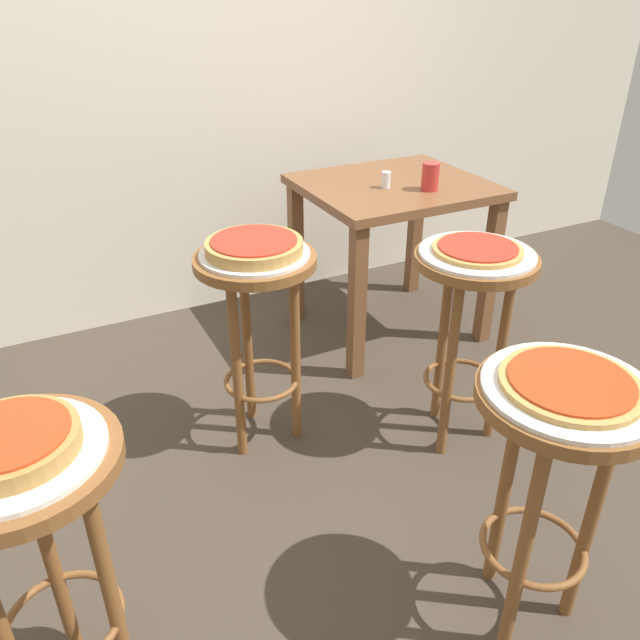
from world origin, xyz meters
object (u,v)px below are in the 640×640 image
at_px(serving_plate_middle, 13,453).
at_px(serving_plate_rear, 255,254).
at_px(pizza_middle, 10,442).
at_px(stool_leftside, 470,305).
at_px(stool_foreground, 554,456).
at_px(stool_rear, 257,306).
at_px(stool_middle, 35,525).
at_px(pizza_leftside, 478,249).
at_px(dining_table, 393,211).
at_px(condiment_shaker, 386,180).
at_px(pizza_rear, 254,246).
at_px(serving_plate_foreground, 569,389).
at_px(cup_near_edge, 430,177).
at_px(pizza_foreground, 571,383).
at_px(serving_plate_leftside, 477,254).

bearing_deg(serving_plate_middle, serving_plate_rear, 42.26).
xyz_separation_m(pizza_middle, stool_leftside, (1.46, 0.39, -0.22)).
xyz_separation_m(stool_foreground, stool_rear, (-0.35, 1.05, 0.00)).
bearing_deg(stool_middle, stool_rear, 42.26).
bearing_deg(stool_rear, stool_middle, -137.74).
bearing_deg(pizza_leftside, dining_table, 76.11).
bearing_deg(condiment_shaker, pizza_rear, -150.14).
height_order(serving_plate_foreground, cup_near_edge, cup_near_edge).
bearing_deg(pizza_foreground, stool_middle, 163.95).
xyz_separation_m(serving_plate_middle, pizza_middle, (0.00, 0.00, 0.03)).
height_order(pizza_foreground, pizza_leftside, same).
xyz_separation_m(stool_leftside, pizza_rear, (-0.67, 0.33, 0.22)).
height_order(stool_leftside, stool_rear, same).
xyz_separation_m(stool_foreground, cup_near_edge, (0.60, 1.39, 0.25)).
distance_m(pizza_foreground, stool_leftside, 0.81).
height_order(serving_plate_rear, pizza_rear, pizza_rear).
bearing_deg(serving_plate_leftside, stool_leftside, -90.00).
relative_size(serving_plate_foreground, stool_rear, 0.52).
relative_size(stool_foreground, serving_plate_rear, 2.02).
relative_size(pizza_middle, stool_rear, 0.35).
bearing_deg(condiment_shaker, stool_foreground, -106.48).
bearing_deg(pizza_rear, serving_plate_rear, 180.00).
height_order(serving_plate_foreground, stool_leftside, serving_plate_foreground).
bearing_deg(condiment_shaker, stool_leftside, -99.30).
bearing_deg(pizza_rear, serving_plate_middle, -137.74).
height_order(pizza_middle, pizza_rear, same).
xyz_separation_m(pizza_foreground, serving_plate_leftside, (0.32, 0.72, -0.02)).
bearing_deg(serving_plate_rear, pizza_middle, -137.74).
height_order(stool_leftside, serving_plate_leftside, serving_plate_leftside).
xyz_separation_m(stool_foreground, serving_plate_rear, (-0.35, 1.05, 0.20)).
xyz_separation_m(stool_rear, condiment_shaker, (0.80, 0.46, 0.22)).
distance_m(pizza_middle, stool_rear, 1.09).
bearing_deg(pizza_foreground, pizza_leftside, 66.22).
bearing_deg(stool_middle, serving_plate_leftside, 14.92).
bearing_deg(cup_near_edge, serving_plate_middle, -148.55).
bearing_deg(serving_plate_rear, serving_plate_leftside, -26.30).
bearing_deg(serving_plate_foreground, stool_rear, 108.56).
distance_m(pizza_leftside, cup_near_edge, 0.73).
relative_size(serving_plate_leftside, pizza_rear, 1.19).
xyz_separation_m(pizza_middle, cup_near_edge, (1.74, 1.06, 0.02)).
xyz_separation_m(stool_middle, condiment_shaker, (1.59, 1.17, 0.22)).
height_order(pizza_middle, cup_near_edge, cup_near_edge).
bearing_deg(stool_middle, cup_near_edge, 31.45).
height_order(stool_middle, pizza_middle, pizza_middle).
bearing_deg(serving_plate_middle, stool_foreground, -16.05).
height_order(stool_middle, stool_leftside, same).
bearing_deg(stool_foreground, serving_plate_foreground, 0.00).
distance_m(pizza_leftside, pizza_rear, 0.74).
xyz_separation_m(stool_foreground, dining_table, (0.52, 1.55, 0.05)).
bearing_deg(cup_near_edge, stool_leftside, -112.74).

